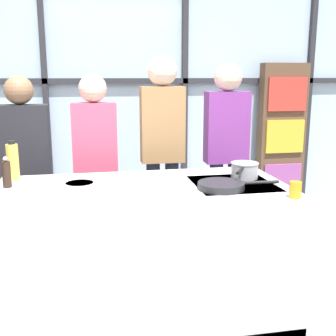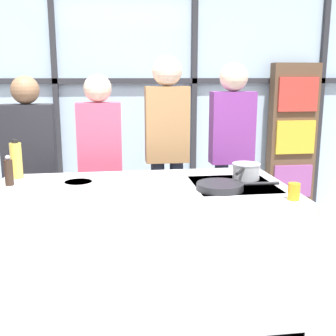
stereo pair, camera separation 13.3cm
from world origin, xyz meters
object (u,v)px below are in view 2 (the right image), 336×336
at_px(spectator_center_right, 167,142).
at_px(oil_bottle, 16,160).
at_px(white_plate, 73,204).
at_px(pepper_grinder, 9,172).
at_px(spectator_center_left, 100,156).
at_px(spectator_far_left, 30,162).
at_px(mixing_bowl, 79,187).
at_px(saucepan, 246,171).
at_px(juice_glass_near, 294,192).
at_px(frying_pan, 221,186).
at_px(spectator_far_right, 232,146).

height_order(spectator_center_right, oil_bottle, spectator_center_right).
xyz_separation_m(white_plate, pepper_grinder, (-0.44, 0.50, 0.08)).
bearing_deg(spectator_center_left, spectator_far_left, 0.00).
bearing_deg(mixing_bowl, saucepan, 9.51).
height_order(white_plate, pepper_grinder, pepper_grinder).
bearing_deg(mixing_bowl, juice_glass_near, -14.89).
relative_size(frying_pan, juice_glass_near, 5.38).
xyz_separation_m(spectator_center_left, saucepan, (1.01, -0.77, 0.02)).
bearing_deg(spectator_far_right, pepper_grinder, 22.98).
bearing_deg(spectator_far_right, white_plate, 44.16).
height_order(spectator_center_right, mixing_bowl, spectator_center_right).
bearing_deg(frying_pan, saucepan, 45.73).
height_order(spectator_far_left, frying_pan, spectator_far_left).
xyz_separation_m(spectator_far_left, juice_glass_near, (1.69, -1.29, 0.04)).
bearing_deg(mixing_bowl, spectator_center_right, 54.82).
relative_size(spectator_center_left, pepper_grinder, 8.02).
relative_size(spectator_far_right, juice_glass_near, 17.33).
bearing_deg(pepper_grinder, mixing_bowl, -27.49).
bearing_deg(spectator_center_right, juice_glass_near, 113.48).
relative_size(spectator_far_right, mixing_bowl, 8.36).
bearing_deg(spectator_center_right, oil_bottle, 25.06).
relative_size(spectator_center_left, spectator_center_right, 0.92).
bearing_deg(oil_bottle, spectator_center_right, 25.06).
bearing_deg(spectator_far_right, saucepan, 80.99).
height_order(mixing_bowl, pepper_grinder, pepper_grinder).
bearing_deg(spectator_far_right, juice_glass_near, 89.74).
distance_m(spectator_center_left, frying_pan, 1.28).
xyz_separation_m(spectator_far_right, white_plate, (-1.26, -1.22, -0.10)).
relative_size(spectator_far_right, oil_bottle, 6.24).
bearing_deg(saucepan, spectator_center_right, 119.84).
xyz_separation_m(spectator_center_left, frying_pan, (0.77, -1.02, -0.02)).
distance_m(spectator_center_left, spectator_center_right, 0.57).
xyz_separation_m(mixing_bowl, oil_bottle, (-0.45, 0.43, 0.09)).
xyz_separation_m(white_plate, juice_glass_near, (1.25, -0.07, 0.04)).
xyz_separation_m(frying_pan, saucepan, (0.24, 0.25, 0.04)).
height_order(spectator_center_left, spectator_center_right, spectator_center_right).
height_order(saucepan, mixing_bowl, saucepan).
xyz_separation_m(spectator_far_right, mixing_bowl, (-1.24, -0.96, -0.07)).
bearing_deg(spectator_far_left, spectator_center_left, -180.00).
distance_m(frying_pan, saucepan, 0.35).
bearing_deg(mixing_bowl, oil_bottle, 135.95).
bearing_deg(white_plate, frying_pan, 12.65).
bearing_deg(juice_glass_near, mixing_bowl, 165.11).
xyz_separation_m(spectator_center_left, spectator_far_right, (1.13, -0.00, 0.06)).
distance_m(spectator_center_left, oil_bottle, 0.77).
height_order(frying_pan, pepper_grinder, pepper_grinder).
xyz_separation_m(white_plate, oil_bottle, (-0.43, 0.69, 0.12)).
bearing_deg(saucepan, spectator_center_left, 142.55).
relative_size(spectator_far_left, juice_glass_near, 16.25).
xyz_separation_m(mixing_bowl, pepper_grinder, (-0.46, 0.24, 0.05)).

